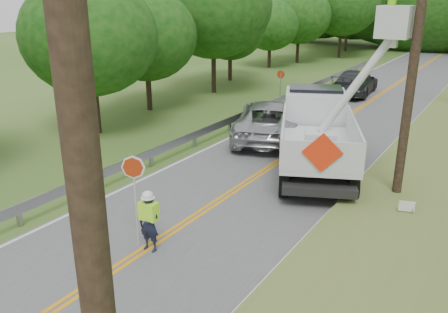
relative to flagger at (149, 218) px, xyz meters
The scene contains 10 objects.
ground 2.24m from the flagger, 93.76° to the right, with size 140.00×140.00×0.00m, color #2E5718.
road 12.01m from the flagger, 90.64° to the left, with size 7.20×96.00×0.03m.
guardrail 13.54m from the flagger, 107.86° to the left, with size 0.18×48.00×0.77m.
treeline_left 29.86m from the flagger, 110.58° to the left, with size 9.57×56.33×10.38m.
flagger is the anchor object (origin of this frame).
bucket_truck 9.22m from the flagger, 82.57° to the left, with size 5.95×8.11×7.45m.
suv_silver 11.17m from the flagger, 100.20° to the left, with size 3.01×6.53×1.81m, color #B1B4B9.
suv_darkgrey 23.28m from the flagger, 94.14° to the left, with size 2.31×5.67×1.65m, color #313338.
stop_sign_permanent 17.24m from the flagger, 104.13° to the left, with size 0.49×0.09×2.32m.
yard_sign 7.76m from the flagger, 44.84° to the left, with size 0.45×0.17×0.68m.
Camera 1 is at (7.78, -6.31, 6.64)m, focal length 37.34 mm.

